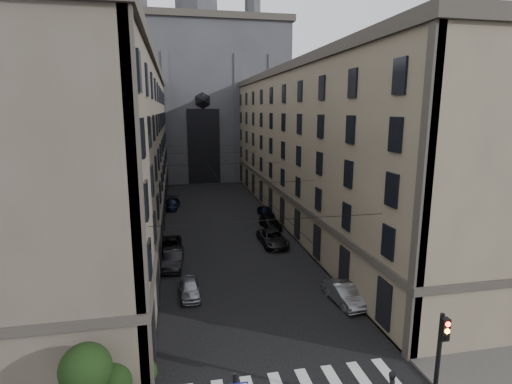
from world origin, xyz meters
TOP-DOWN VIEW (x-y plane):
  - sidewalk_left at (-10.50, 36.00)m, footprint 7.00×80.00m
  - sidewalk_right at (10.50, 36.00)m, footprint 7.00×80.00m
  - building_left at (-13.44, 36.00)m, footprint 13.60×60.60m
  - building_right at (13.44, 36.00)m, footprint 13.60×60.60m
  - gothic_tower at (0.00, 74.96)m, footprint 35.00×23.00m
  - traffic_light_right at (5.60, 1.92)m, footprint 0.34×0.50m
  - shrub_cluster at (-8.72, 5.01)m, footprint 3.90×4.40m
  - tram_wires at (0.00, 35.63)m, footprint 14.00×60.00m
  - car_left_near at (-4.70, 16.52)m, footprint 1.62×3.85m
  - car_left_midnear at (-5.92, 22.61)m, footprint 2.00×4.83m
  - car_left_midfar at (-6.20, 26.38)m, footprint 2.60×5.29m
  - car_left_far at (-6.20, 44.60)m, footprint 2.65×5.16m
  - car_right_near at (6.20, 13.20)m, footprint 1.92×4.43m
  - car_right_midnear at (4.20, 26.65)m, footprint 2.57×5.42m
  - car_right_midfar at (5.38, 32.65)m, footprint 2.28×4.58m
  - car_right_far at (6.06, 38.06)m, footprint 1.84×3.90m

SIDE VIEW (x-z plane):
  - sidewalk_left at x=-10.50m, z-range 0.00..0.15m
  - sidewalk_right at x=10.50m, z-range 0.00..0.15m
  - car_right_midfar at x=5.38m, z-range 0.00..1.28m
  - car_right_far at x=6.06m, z-range 0.00..1.29m
  - car_left_near at x=-4.70m, z-range 0.00..1.30m
  - car_right_near at x=6.20m, z-range 0.00..1.42m
  - car_left_far at x=-6.20m, z-range 0.00..1.43m
  - car_left_midfar at x=-6.20m, z-range 0.00..1.44m
  - car_right_midnear at x=4.20m, z-range 0.00..1.50m
  - car_left_midnear at x=-5.92m, z-range 0.00..1.55m
  - shrub_cluster at x=-8.72m, z-range -0.15..3.75m
  - traffic_light_right at x=5.60m, z-range 0.69..5.89m
  - tram_wires at x=0.00m, z-range 7.03..7.46m
  - building_left at x=-13.44m, z-range -0.08..18.77m
  - building_right at x=13.44m, z-range -0.08..18.77m
  - gothic_tower at x=0.00m, z-range -11.20..46.80m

